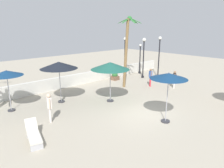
% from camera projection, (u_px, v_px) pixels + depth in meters
% --- Properties ---
extents(ground_plane, '(56.00, 56.00, 0.00)m').
position_uv_depth(ground_plane, '(145.00, 115.00, 12.90)').
color(ground_plane, '#B2A893').
extents(boundary_wall, '(25.20, 0.30, 1.05)m').
position_uv_depth(boundary_wall, '(70.00, 81.00, 18.96)').
color(boundary_wall, silver).
rests_on(boundary_wall, ground_plane).
extents(patio_umbrella_0, '(2.77, 2.77, 2.95)m').
position_uv_depth(patio_umbrella_0, '(110.00, 66.00, 14.64)').
color(patio_umbrella_0, '#333338').
rests_on(patio_umbrella_0, ground_plane).
extents(patio_umbrella_2, '(2.61, 2.61, 3.01)m').
position_uv_depth(patio_umbrella_2, '(59.00, 65.00, 14.45)').
color(patio_umbrella_2, '#333338').
rests_on(patio_umbrella_2, ground_plane).
extents(patio_umbrella_3, '(2.07, 2.07, 2.95)m').
position_uv_depth(patio_umbrella_3, '(169.00, 77.00, 11.32)').
color(patio_umbrella_3, '#333338').
rests_on(patio_umbrella_3, ground_plane).
extents(patio_umbrella_4, '(2.00, 2.00, 2.76)m').
position_uv_depth(patio_umbrella_4, '(6.00, 74.00, 12.94)').
color(patio_umbrella_4, '#333338').
rests_on(patio_umbrella_4, ground_plane).
extents(palm_tree_0, '(2.22, 2.09, 6.20)m').
position_uv_depth(palm_tree_0, '(127.00, 44.00, 18.14)').
color(palm_tree_0, olive).
rests_on(palm_tree_0, ground_plane).
extents(lamp_post_0, '(0.37, 0.37, 4.19)m').
position_uv_depth(lamp_post_0, '(144.00, 54.00, 21.63)').
color(lamp_post_0, black).
rests_on(lamp_post_0, ground_plane).
extents(lamp_post_1, '(0.29, 0.29, 3.40)m').
position_uv_depth(lamp_post_1, '(140.00, 58.00, 23.87)').
color(lamp_post_1, black).
rests_on(lamp_post_1, ground_plane).
extents(lamp_post_2, '(0.31, 0.31, 4.22)m').
position_uv_depth(lamp_post_2, '(125.00, 55.00, 22.17)').
color(lamp_post_2, black).
rests_on(lamp_post_2, ground_plane).
extents(lamp_post_3, '(0.34, 0.34, 4.32)m').
position_uv_depth(lamp_post_3, '(159.00, 54.00, 21.94)').
color(lamp_post_3, black).
rests_on(lamp_post_3, ground_plane).
extents(lounge_chair_0, '(1.01, 1.96, 0.84)m').
position_uv_depth(lounge_chair_0, '(33.00, 134.00, 9.93)').
color(lounge_chair_0, '#B7B7BC').
rests_on(lounge_chair_0, ground_plane).
extents(guest_0, '(0.42, 0.44, 1.65)m').
position_uv_depth(guest_0, '(150.00, 76.00, 18.87)').
color(guest_0, '#D8333F').
rests_on(guest_0, ground_plane).
extents(guest_1, '(0.35, 0.53, 1.72)m').
position_uv_depth(guest_1, '(49.00, 105.00, 11.76)').
color(guest_1, silver).
rests_on(guest_1, ground_plane).
extents(guest_2, '(0.47, 0.41, 1.56)m').
position_uv_depth(guest_2, '(174.00, 78.00, 18.33)').
color(guest_2, silver).
rests_on(guest_2, ground_plane).
extents(planter, '(0.70, 0.70, 0.85)m').
position_uv_depth(planter, '(115.00, 76.00, 21.35)').
color(planter, brown).
rests_on(planter, ground_plane).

